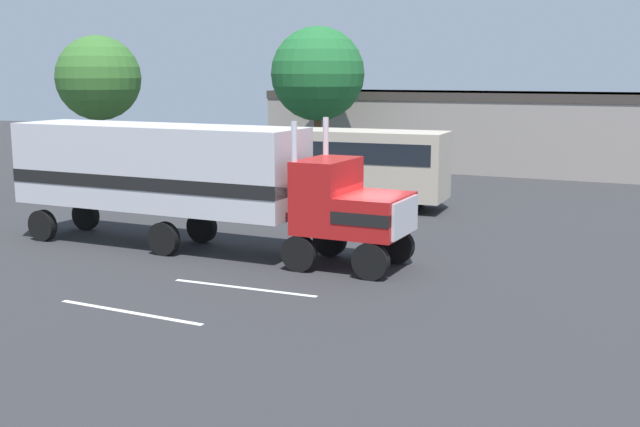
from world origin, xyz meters
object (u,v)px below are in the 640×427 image
Objects in this scene: parked_car at (74,184)px; tree_left at (318,74)px; person_bystander at (324,220)px; parked_bus at (324,159)px; semi_truck at (185,175)px; tree_center at (98,79)px.

tree_left reaches higher than parked_car.
parked_car is (-13.75, 5.93, -0.09)m from person_bystander.
person_bystander is 8.50m from parked_bus.
semi_truck is 10.10m from parked_bus.
semi_truck is at bearing -101.41° from parked_bus.
person_bystander is 0.21× the size of tree_center.
semi_truck is 1.29× the size of parked_bus.
semi_truck is 4.96m from person_bystander.
semi_truck is 8.82× the size of person_bystander.
semi_truck reaches higher than parked_bus.
person_bystander is at bearing 22.62° from semi_truck.
parked_car is (-9.43, 7.73, -1.72)m from semi_truck.
parked_bus is 11.39m from tree_left.
parked_bus is 1.31× the size of tree_left.
tree_center is at bearing 143.24° from person_bystander.
person_bystander is 20.40m from tree_center.
parked_bus is 1.42× the size of tree_center.
parked_car is at bearing -123.21° from tree_left.
tree_left is at bearing 32.10° from tree_center.
tree_left reaches higher than semi_truck.
parked_bus is (-2.32, 8.09, 1.17)m from person_bystander.
person_bystander is (4.32, 1.80, -1.63)m from semi_truck.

